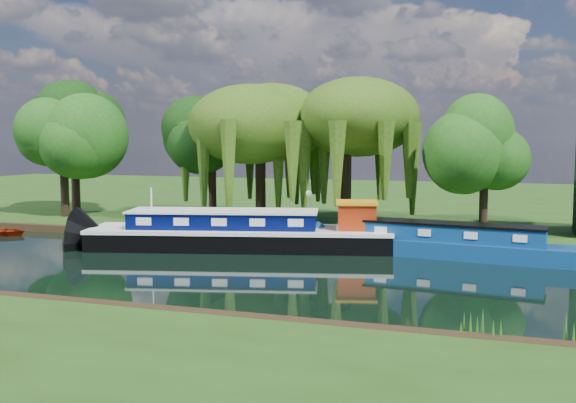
% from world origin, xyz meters
% --- Properties ---
extents(ground, '(120.00, 120.00, 0.00)m').
position_xyz_m(ground, '(0.00, 0.00, 0.00)').
color(ground, black).
extents(far_bank, '(120.00, 52.00, 0.45)m').
position_xyz_m(far_bank, '(0.00, 34.00, 0.23)').
color(far_bank, '#213D10').
rests_on(far_bank, ground).
extents(dutch_barge, '(17.28, 7.66, 3.56)m').
position_xyz_m(dutch_barge, '(-2.06, 5.90, 0.88)').
color(dutch_barge, black).
rests_on(dutch_barge, ground).
extents(narrowboat, '(13.50, 3.83, 1.94)m').
position_xyz_m(narrowboat, '(9.22, 6.80, 0.69)').
color(narrowboat, navy).
rests_on(narrowboat, ground).
extents(red_dinghy, '(3.57, 2.85, 0.66)m').
position_xyz_m(red_dinghy, '(-18.66, 5.87, 0.00)').
color(red_dinghy, '#98260B').
rests_on(red_dinghy, ground).
extents(willow_left, '(7.48, 7.48, 8.96)m').
position_xyz_m(willow_left, '(-3.97, 14.04, 6.96)').
color(willow_left, black).
rests_on(willow_left, far_bank).
extents(willow_right, '(7.27, 7.27, 8.85)m').
position_xyz_m(willow_right, '(2.10, 13.69, 6.91)').
color(willow_right, black).
rests_on(willow_right, far_bank).
extents(tree_far_left, '(5.39, 5.39, 8.68)m').
position_xyz_m(tree_far_left, '(-18.78, 12.53, 6.39)').
color(tree_far_left, black).
rests_on(tree_far_left, far_bank).
extents(tree_far_back, '(5.45, 5.45, 9.16)m').
position_xyz_m(tree_far_back, '(-19.74, 15.16, 6.84)').
color(tree_far_back, black).
rests_on(tree_far_back, far_bank).
extents(tree_far_mid, '(4.88, 4.88, 7.99)m').
position_xyz_m(tree_far_mid, '(-8.03, 15.03, 5.96)').
color(tree_far_mid, black).
rests_on(tree_far_mid, far_bank).
extents(tree_far_right, '(4.38, 4.38, 7.16)m').
position_xyz_m(tree_far_right, '(10.75, 12.61, 5.39)').
color(tree_far_right, black).
rests_on(tree_far_right, far_bank).
extents(lamppost, '(0.36, 0.36, 2.56)m').
position_xyz_m(lamppost, '(0.50, 10.50, 2.42)').
color(lamppost, silver).
rests_on(lamppost, far_bank).
extents(mooring_posts, '(19.16, 0.16, 1.00)m').
position_xyz_m(mooring_posts, '(-0.50, 8.40, 0.95)').
color(mooring_posts, silver).
rests_on(mooring_posts, far_bank).
extents(reeds_near, '(33.70, 1.50, 1.10)m').
position_xyz_m(reeds_near, '(6.87, -7.57, 0.55)').
color(reeds_near, '#235316').
rests_on(reeds_near, ground).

